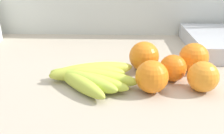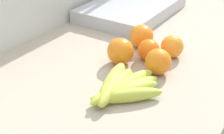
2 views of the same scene
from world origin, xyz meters
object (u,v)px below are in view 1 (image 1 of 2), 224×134
object	(u,v)px
orange_right	(193,57)
orange_front	(144,56)
orange_far_right	(171,68)
orange_back_right	(152,77)
banana_bunch	(88,77)
orange_back_left	(203,77)

from	to	relation	value
orange_right	orange_front	size ratio (longest dim) A/B	0.97
orange_far_right	orange_back_right	world-z (taller)	orange_back_right
orange_front	orange_right	bearing A→B (deg)	1.07
banana_bunch	orange_back_left	xyz separation A→B (m)	(0.25, -0.02, 0.02)
orange_back_right	orange_front	world-z (taller)	orange_front
banana_bunch	orange_far_right	size ratio (longest dim) A/B	3.40
banana_bunch	orange_right	world-z (taller)	orange_right
orange_far_right	orange_back_right	size ratio (longest dim) A/B	0.89
orange_back_left	banana_bunch	bearing A→B (deg)	174.82
orange_far_right	orange_front	world-z (taller)	orange_front
banana_bunch	orange_back_right	xyz separation A→B (m)	(0.14, -0.03, 0.02)
orange_far_right	orange_back_right	distance (m)	0.08
orange_back_left	orange_far_right	xyz separation A→B (m)	(-0.06, 0.05, -0.00)
orange_back_left	orange_right	size ratio (longest dim) A/B	0.91
orange_back_right	banana_bunch	bearing A→B (deg)	167.75
orange_right	orange_front	bearing A→B (deg)	-178.93
orange_far_right	orange_right	xyz separation A→B (m)	(0.07, 0.06, 0.01)
orange_back_left	orange_front	world-z (taller)	orange_front
banana_bunch	orange_back_right	distance (m)	0.15
banana_bunch	orange_right	size ratio (longest dim) A/B	2.91
orange_back_left	orange_right	world-z (taller)	orange_right
orange_right	orange_front	xyz separation A→B (m)	(-0.13, -0.00, 0.00)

